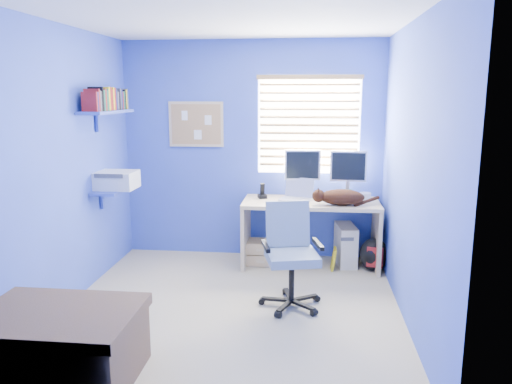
# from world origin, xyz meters

# --- Properties ---
(floor) EXTENTS (3.00, 3.20, 0.00)m
(floor) POSITION_xyz_m (0.00, 0.00, 0.00)
(floor) COLOR tan
(floor) RESTS_ON ground
(ceiling) EXTENTS (3.00, 3.20, 0.00)m
(ceiling) POSITION_xyz_m (0.00, 0.00, 2.50)
(ceiling) COLOR white
(ceiling) RESTS_ON wall_back
(wall_back) EXTENTS (3.00, 0.01, 2.50)m
(wall_back) POSITION_xyz_m (0.00, 1.60, 1.25)
(wall_back) COLOR #3B52BA
(wall_back) RESTS_ON ground
(wall_front) EXTENTS (3.00, 0.01, 2.50)m
(wall_front) POSITION_xyz_m (0.00, -1.60, 1.25)
(wall_front) COLOR #3B52BA
(wall_front) RESTS_ON ground
(wall_left) EXTENTS (0.01, 3.20, 2.50)m
(wall_left) POSITION_xyz_m (-1.50, 0.00, 1.25)
(wall_left) COLOR #3B52BA
(wall_left) RESTS_ON ground
(wall_right) EXTENTS (0.01, 3.20, 2.50)m
(wall_right) POSITION_xyz_m (1.50, 0.00, 1.25)
(wall_right) COLOR #3B52BA
(wall_right) RESTS_ON ground
(desk) EXTENTS (1.49, 0.65, 0.74)m
(desk) POSITION_xyz_m (0.69, 1.26, 0.37)
(desk) COLOR tan
(desk) RESTS_ON floor
(laptop) EXTENTS (0.40, 0.35, 0.22)m
(laptop) POSITION_xyz_m (0.52, 1.30, 0.85)
(laptop) COLOR silver
(laptop) RESTS_ON desk
(monitor_left) EXTENTS (0.41, 0.15, 0.54)m
(monitor_left) POSITION_xyz_m (0.59, 1.47, 1.01)
(monitor_left) COLOR silver
(monitor_left) RESTS_ON desk
(monitor_right) EXTENTS (0.41, 0.14, 0.54)m
(monitor_right) POSITION_xyz_m (1.10, 1.43, 1.01)
(monitor_right) COLOR silver
(monitor_right) RESTS_ON desk
(phone) EXTENTS (0.12, 0.13, 0.17)m
(phone) POSITION_xyz_m (0.15, 1.36, 0.82)
(phone) COLOR black
(phone) RESTS_ON desk
(mug) EXTENTS (0.10, 0.09, 0.10)m
(mug) POSITION_xyz_m (1.09, 1.43, 0.79)
(mug) COLOR #196440
(mug) RESTS_ON desk
(cd_spindle) EXTENTS (0.13, 0.13, 0.07)m
(cd_spindle) POSITION_xyz_m (1.30, 1.44, 0.78)
(cd_spindle) COLOR silver
(cd_spindle) RESTS_ON desk
(cat) EXTENTS (0.49, 0.28, 0.17)m
(cat) POSITION_xyz_m (1.02, 1.09, 0.82)
(cat) COLOR black
(cat) RESTS_ON desk
(tower_pc) EXTENTS (0.25, 0.46, 0.45)m
(tower_pc) POSITION_xyz_m (1.09, 1.35, 0.23)
(tower_pc) COLOR beige
(tower_pc) RESTS_ON floor
(drawer_boxes) EXTENTS (0.35, 0.28, 0.27)m
(drawer_boxes) POSITION_xyz_m (0.15, 1.26, 0.14)
(drawer_boxes) COLOR tan
(drawer_boxes) RESTS_ON floor
(yellow_book) EXTENTS (0.03, 0.17, 0.24)m
(yellow_book) POSITION_xyz_m (0.95, 1.15, 0.12)
(yellow_book) COLOR yellow
(yellow_book) RESTS_ON floor
(backpack) EXTENTS (0.36, 0.31, 0.36)m
(backpack) POSITION_xyz_m (1.39, 1.16, 0.18)
(backpack) COLOR black
(backpack) RESTS_ON floor
(bed_corner) EXTENTS (1.01, 0.72, 0.49)m
(bed_corner) POSITION_xyz_m (-0.97, -1.22, 0.24)
(bed_corner) COLOR brown
(bed_corner) RESTS_ON floor
(office_chair) EXTENTS (0.65, 0.65, 0.93)m
(office_chair) POSITION_xyz_m (0.52, 0.18, 0.35)
(office_chair) COLOR black
(office_chair) RESTS_ON floor
(window_blinds) EXTENTS (1.15, 0.05, 1.10)m
(window_blinds) POSITION_xyz_m (0.65, 1.57, 1.55)
(window_blinds) COLOR white
(window_blinds) RESTS_ON ground
(corkboard) EXTENTS (0.64, 0.02, 0.52)m
(corkboard) POSITION_xyz_m (-0.65, 1.58, 1.55)
(corkboard) COLOR tan
(corkboard) RESTS_ON ground
(wall_shelves) EXTENTS (0.42, 0.90, 1.05)m
(wall_shelves) POSITION_xyz_m (-1.35, 0.75, 1.43)
(wall_shelves) COLOR #3A4EB7
(wall_shelves) RESTS_ON ground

